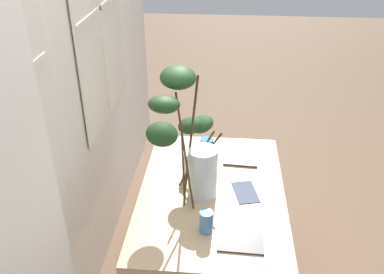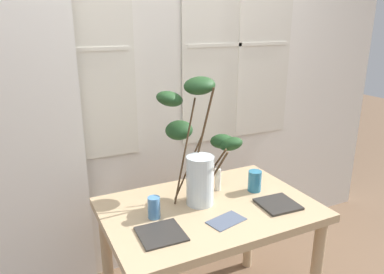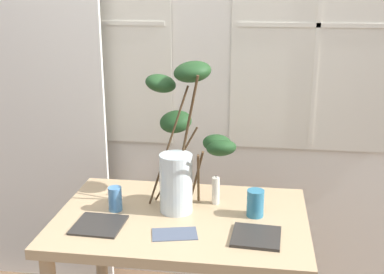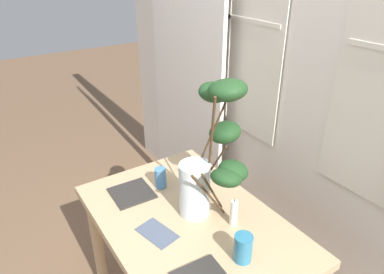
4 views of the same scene
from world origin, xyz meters
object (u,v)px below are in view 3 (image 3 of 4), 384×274
at_px(vase_with_branches, 184,144).
at_px(plate_square_left, 99,225).
at_px(pillar_candle, 216,191).
at_px(drinking_glass_blue_left, 115,199).
at_px(drinking_glass_blue_right, 255,203).
at_px(dining_table, 182,238).
at_px(plate_square_right, 256,236).

distance_m(vase_with_branches, plate_square_left, 0.53).
bearing_deg(vase_with_branches, pillar_candle, 12.71).
height_order(vase_with_branches, drinking_glass_blue_left, vase_with_branches).
relative_size(drinking_glass_blue_right, pillar_candle, 0.86).
relative_size(drinking_glass_blue_right, plate_square_left, 0.59).
distance_m(dining_table, plate_square_left, 0.39).
bearing_deg(vase_with_branches, dining_table, -86.90).
bearing_deg(plate_square_right, vase_with_branches, 141.09).
xyz_separation_m(drinking_glass_blue_left, drinking_glass_blue_right, (0.65, 0.03, 0.00)).
height_order(drinking_glass_blue_left, plate_square_right, drinking_glass_blue_left).
distance_m(dining_table, drinking_glass_blue_left, 0.36).
distance_m(vase_with_branches, drinking_glass_blue_left, 0.41).
bearing_deg(vase_with_branches, plate_square_left, -141.27).
xyz_separation_m(vase_with_branches, drinking_glass_blue_right, (0.34, -0.07, -0.25)).
distance_m(dining_table, pillar_candle, 0.28).
bearing_deg(drinking_glass_blue_left, plate_square_left, -99.53).
xyz_separation_m(dining_table, drinking_glass_blue_left, (-0.32, 0.02, 0.17)).
height_order(drinking_glass_blue_right, plate_square_right, drinking_glass_blue_right).
xyz_separation_m(vase_with_branches, plate_square_left, (-0.34, -0.27, -0.30)).
height_order(drinking_glass_blue_left, pillar_candle, pillar_candle).
distance_m(drinking_glass_blue_right, pillar_candle, 0.22).
height_order(dining_table, drinking_glass_blue_right, drinking_glass_blue_right).
bearing_deg(dining_table, drinking_glass_blue_left, 177.10).
relative_size(plate_square_left, pillar_candle, 1.45).
bearing_deg(drinking_glass_blue_left, drinking_glass_blue_right, 2.87).
xyz_separation_m(vase_with_branches, drinking_glass_blue_left, (-0.31, -0.11, -0.25)).
distance_m(drinking_glass_blue_left, drinking_glass_blue_right, 0.65).
bearing_deg(drinking_glass_blue_left, vase_with_branches, 18.94).
xyz_separation_m(drinking_glass_blue_left, plate_square_right, (0.66, -0.18, -0.05)).
xyz_separation_m(vase_with_branches, plate_square_right, (0.35, -0.28, -0.30)).
distance_m(vase_with_branches, drinking_glass_blue_right, 0.43).
distance_m(drinking_glass_blue_left, plate_square_right, 0.68).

